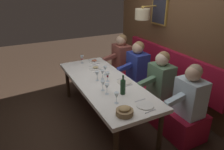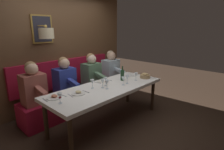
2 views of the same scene
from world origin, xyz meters
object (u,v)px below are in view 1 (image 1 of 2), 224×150
object	(u,v)px
diner_far	(121,54)
wine_glass_2	(103,73)
wine_glass_6	(116,96)
wine_glass_7	(103,84)
wine_glass_0	(105,69)
wine_glass_4	(97,74)
wine_glass_3	(82,58)
diner_near	(161,76)
wine_bottle	(123,87)
wine_glass_5	(108,75)
diner_middle	(137,63)
bread_bowl	(125,111)
wine_glass_1	(107,87)
dining_table	(104,85)
diner_nearest	(191,92)

from	to	relation	value
diner_far	wine_glass_2	world-z (taller)	diner_far
wine_glass_2	wine_glass_6	bearing A→B (deg)	-101.46
wine_glass_7	wine_glass_0	bearing A→B (deg)	61.16
wine_glass_4	wine_glass_6	world-z (taller)	same
wine_glass_2	wine_glass_3	bearing A→B (deg)	92.84
wine_glass_6	wine_glass_7	world-z (taller)	same
diner_far	wine_glass_6	distance (m)	1.98
diner_near	wine_bottle	bearing A→B (deg)	-170.51
diner_near	wine_glass_5	world-z (taller)	diner_near
diner_middle	wine_glass_3	distance (m)	1.13
wine_glass_7	bread_bowl	bearing A→B (deg)	-92.46
wine_glass_2	wine_glass_4	world-z (taller)	same
wine_glass_7	wine_glass_1	bearing A→B (deg)	-87.09
wine_glass_2	wine_glass_0	bearing A→B (deg)	50.58
wine_glass_4	bread_bowl	world-z (taller)	wine_glass_4
wine_glass_5	dining_table	bearing A→B (deg)	164.37
wine_glass_0	diner_nearest	bearing A→B (deg)	-59.67
wine_glass_2	wine_glass_7	distance (m)	0.42
wine_glass_2	wine_glass_6	xyz separation A→B (m)	(-0.16, -0.81, 0.00)
diner_far	wine_glass_2	xyz separation A→B (m)	(-0.87, -0.89, 0.04)
wine_glass_2	wine_glass_7	world-z (taller)	same
wine_glass_5	bread_bowl	size ratio (longest dim) A/B	0.75
wine_glass_5	wine_glass_6	size ratio (longest dim) A/B	1.00
diner_nearest	wine_glass_1	world-z (taller)	diner_nearest
diner_nearest	wine_glass_6	distance (m)	1.08
wine_glass_1	wine_glass_3	world-z (taller)	same
diner_far	wine_bottle	size ratio (longest dim) A/B	2.64
diner_near	wine_glass_1	xyz separation A→B (m)	(-1.03, -0.03, 0.04)
wine_glass_1	wine_glass_3	xyz separation A→B (m)	(0.12, 1.41, -0.00)
wine_glass_2	diner_far	bearing A→B (deg)	45.75
diner_near	dining_table	bearing A→B (deg)	157.10
diner_near	diner_middle	distance (m)	0.72
diner_middle	wine_glass_4	size ratio (longest dim) A/B	4.82
wine_glass_0	diner_near	bearing A→B (deg)	-39.61
dining_table	wine_glass_4	distance (m)	0.22
wine_glass_6	bread_bowl	distance (m)	0.30
diner_middle	wine_glass_4	distance (m)	1.00
wine_bottle	wine_glass_6	bearing A→B (deg)	-137.60
wine_glass_1	wine_glass_4	xyz separation A→B (m)	(0.06, 0.50, 0.00)
diner_nearest	wine_glass_4	size ratio (longest dim) A/B	4.82
dining_table	bread_bowl	distance (m)	1.01
wine_bottle	diner_near	bearing A→B (deg)	9.49
diner_middle	wine_bottle	world-z (taller)	diner_middle
diner_near	bread_bowl	bearing A→B (deg)	-150.04
wine_glass_7	diner_nearest	bearing A→B (deg)	-36.13
wine_glass_6	diner_nearest	bearing A→B (deg)	-17.89
wine_glass_7	wine_glass_2	bearing A→B (deg)	65.82
wine_glass_2	wine_glass_3	world-z (taller)	same
diner_nearest	wine_glass_1	bearing A→B (deg)	148.69
wine_glass_2	wine_glass_4	distance (m)	0.10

